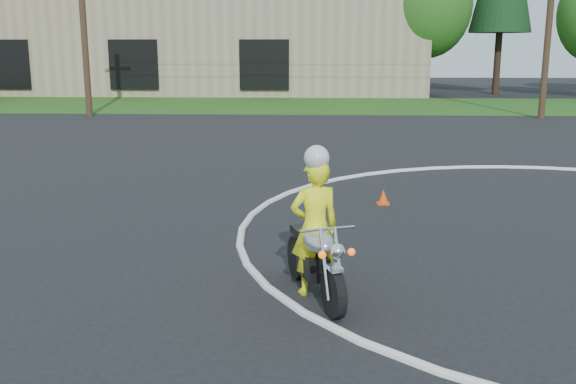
{
  "coord_description": "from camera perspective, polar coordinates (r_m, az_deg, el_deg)",
  "views": [
    {
      "loc": [
        -4.72,
        -7.46,
        3.03
      ],
      "look_at": [
        -5.12,
        1.07,
        1.1
      ],
      "focal_mm": 40.0,
      "sensor_mm": 36.0,
      "label": 1
    }
  ],
  "objects": [
    {
      "name": "rider_primary_grp",
      "position": [
        7.91,
        2.4,
        -2.8
      ],
      "size": [
        0.73,
        0.59,
        1.89
      ],
      "rotation": [
        0.0,
        0.0,
        0.34
      ],
      "color": "#FDFF1A",
      "rests_on": "ground"
    },
    {
      "name": "primary_motorcycle",
      "position": [
        7.91,
        2.47,
        -5.97
      ],
      "size": [
        0.85,
        1.86,
        1.02
      ],
      "rotation": [
        0.0,
        0.0,
        0.34
      ],
      "color": "black",
      "rests_on": "ground"
    },
    {
      "name": "grass_strip",
      "position": [
        34.91,
        10.53,
        7.56
      ],
      "size": [
        120.0,
        10.0,
        0.02
      ],
      "primitive_type": "cube",
      "color": "#1E4714",
      "rests_on": "ground"
    },
    {
      "name": "warehouse",
      "position": [
        49.28,
        -13.35,
        13.72
      ],
      "size": [
        41.0,
        17.0,
        8.3
      ],
      "color": "tan",
      "rests_on": "ground"
    }
  ]
}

